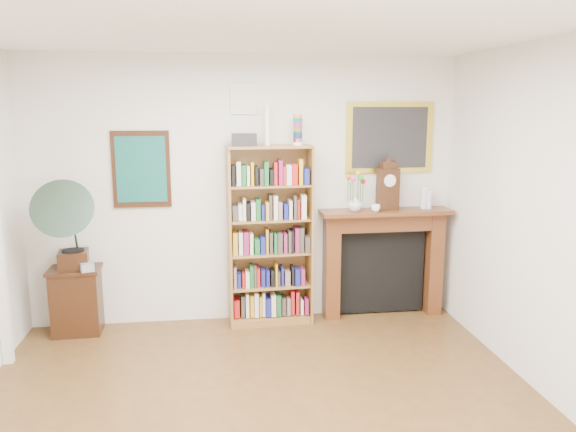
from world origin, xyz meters
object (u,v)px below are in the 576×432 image
Objects in this scene: fireplace at (383,253)px; cd_stack at (87,267)px; flower_vase at (355,203)px; side_cabinet at (77,301)px; teacup at (376,208)px; mantel_clock at (388,187)px; bottle_left at (424,198)px; gramophone at (66,220)px; bookshelf at (270,226)px; bottle_right at (429,199)px.

fireplace is 3.08m from cd_stack.
flower_vase reaches higher than fireplace.
teacup is at bearing -2.63° from side_cabinet.
mantel_clock is 0.43m from bottle_left.
fireplace is at bearing 45.70° from teacup.
gramophone reaches higher than flower_vase.
mantel_clock is at bearing 2.06° from flower_vase.
mantel_clock is at bearing -2.51° from bookshelf.
gramophone is at bearing 175.56° from mantel_clock.
flower_vase is (-0.34, -0.07, 0.57)m from fireplace.
teacup is at bearing -6.43° from gramophone.
bookshelf is 18.13× the size of cd_stack.
mantel_clock is 2.14× the size of bottle_left.
bottle_right is (0.47, 0.01, -0.15)m from mantel_clock.
fireplace is 0.76m from bottle_right.
mantel_clock is at bearing 29.90° from teacup.
bookshelf is at bearing -3.37° from gramophone.
flower_vase is (0.91, 0.00, 0.22)m from bookshelf.
side_cabinet is 0.88m from gramophone.
fireplace is at bearing -0.06° from side_cabinet.
bookshelf is at bearing -178.75° from bottle_left.
side_cabinet is 3.03m from flower_vase.
mantel_clock is 0.27m from teacup.
side_cabinet is at bearing 173.06° from mantel_clock.
bookshelf is 10.88× the size of bottle_right.
gramophone reaches higher than cd_stack.
bottle_left is (0.77, 0.03, 0.04)m from flower_vase.
gramophone is 2.89m from flower_vase.
cd_stack is 3.60m from bottle_right.
bottle_right is (0.82, 0.02, 0.02)m from flower_vase.
teacup reaches higher than fireplace.
bookshelf is at bearing 4.68° from cd_stack.
bookshelf reaches higher than cd_stack.
fireplace is 3.28m from gramophone.
mantel_clock is at bearing -77.00° from fireplace.
bookshelf is 22.44× the size of teacup.
cd_stack is (-3.08, -0.22, 0.02)m from fireplace.
bookshelf is 1.54× the size of fireplace.
bottle_left reaches higher than flower_vase.
bookshelf reaches higher than bottle_right.
gramophone reaches higher than teacup.
bottle_left is 0.06m from bottle_right.
cd_stack is at bearing -176.78° from flower_vase.
mantel_clock reaches higher than cd_stack.
cd_stack is 3.18m from mantel_clock.
teacup is at bearing -134.98° from fireplace.
flower_vase is (2.89, 0.17, 0.06)m from gramophone.
side_cabinet is at bearing -179.00° from bottle_left.
teacup is (3.09, -0.04, 0.89)m from side_cabinet.
gramophone is 1.80× the size of mantel_clock.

